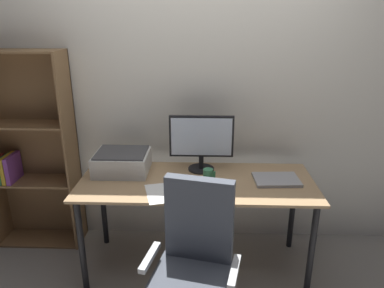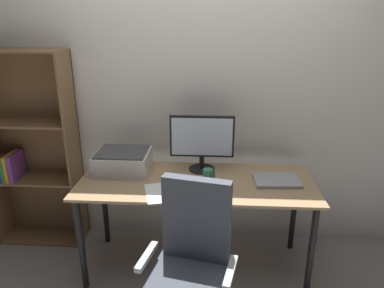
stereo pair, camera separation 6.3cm
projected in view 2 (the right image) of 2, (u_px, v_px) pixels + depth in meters
ground_plane at (196, 265)px, 2.85m from camera, size 12.00×12.00×0.00m
back_wall at (200, 90)px, 2.89m from camera, size 6.40×0.10×2.60m
desk at (196, 191)px, 2.63m from camera, size 1.70×0.68×0.74m
monitor at (202, 140)px, 2.70m from camera, size 0.48×0.20×0.43m
keyboard at (195, 189)px, 2.46m from camera, size 0.29×0.12×0.02m
mouse at (227, 188)px, 2.45m from camera, size 0.06×0.10×0.03m
coffee_mug at (208, 176)px, 2.56m from camera, size 0.09×0.07×0.10m
laptop at (277, 181)px, 2.58m from camera, size 0.33×0.25×0.02m
printer at (123, 161)px, 2.74m from camera, size 0.40×0.34×0.16m
paper_sheet at (161, 192)px, 2.42m from camera, size 0.28×0.34×0.00m
office_chair at (190, 275)px, 2.06m from camera, size 0.56×0.55×1.01m
bookshelf at (32, 152)px, 2.98m from camera, size 0.70×0.28×1.63m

